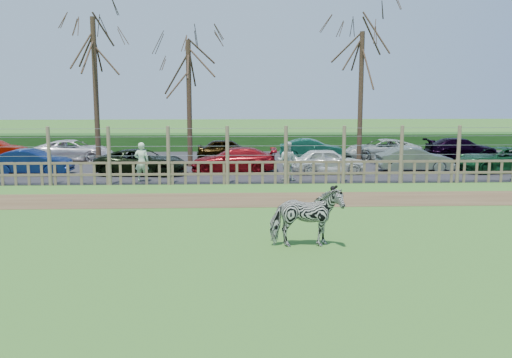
{
  "coord_description": "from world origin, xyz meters",
  "views": [
    {
      "loc": [
        0.25,
        -16.15,
        4.08
      ],
      "look_at": [
        1.0,
        2.5,
        1.1
      ],
      "focal_mm": 40.0,
      "sensor_mm": 36.0,
      "label": 1
    }
  ],
  "objects_px": {
    "car_4": "(328,161)",
    "crow": "(333,188)",
    "visitor_a": "(142,162)",
    "tree_mid": "(189,73)",
    "tree_left": "(94,56)",
    "car_5": "(414,159)",
    "zebra": "(306,217)",
    "car_8": "(73,151)",
    "car_12": "(381,150)",
    "tree_right": "(362,66)",
    "car_6": "(499,159)",
    "car_10": "(228,149)",
    "visitor_b": "(287,161)",
    "car_2": "(142,162)",
    "car_13": "(461,149)",
    "car_11": "(312,150)",
    "car_1": "(32,162)",
    "car_3": "(234,160)"
  },
  "relations": [
    {
      "from": "crow",
      "to": "car_13",
      "type": "distance_m",
      "value": 13.51
    },
    {
      "from": "visitor_b",
      "to": "car_12",
      "type": "distance_m",
      "value": 9.21
    },
    {
      "from": "car_1",
      "to": "car_6",
      "type": "bearing_deg",
      "value": -88.3
    },
    {
      "from": "tree_left",
      "to": "car_12",
      "type": "relative_size",
      "value": 1.82
    },
    {
      "from": "car_13",
      "to": "tree_mid",
      "type": "bearing_deg",
      "value": 100.23
    },
    {
      "from": "tree_mid",
      "to": "car_6",
      "type": "relative_size",
      "value": 1.58
    },
    {
      "from": "tree_left",
      "to": "car_11",
      "type": "relative_size",
      "value": 2.16
    },
    {
      "from": "tree_left",
      "to": "visitor_a",
      "type": "xyz_separation_m",
      "value": [
        2.76,
        -3.85,
        -4.71
      ]
    },
    {
      "from": "visitor_a",
      "to": "tree_mid",
      "type": "bearing_deg",
      "value": -105.21
    },
    {
      "from": "crow",
      "to": "car_2",
      "type": "height_order",
      "value": "car_2"
    },
    {
      "from": "crow",
      "to": "car_3",
      "type": "distance_m",
      "value": 6.52
    },
    {
      "from": "car_2",
      "to": "car_12",
      "type": "height_order",
      "value": "same"
    },
    {
      "from": "tree_left",
      "to": "visitor_b",
      "type": "relative_size",
      "value": 4.57
    },
    {
      "from": "tree_left",
      "to": "crow",
      "type": "relative_size",
      "value": 26.07
    },
    {
      "from": "tree_right",
      "to": "car_6",
      "type": "relative_size",
      "value": 1.7
    },
    {
      "from": "crow",
      "to": "car_5",
      "type": "bearing_deg",
      "value": 45.92
    },
    {
      "from": "car_1",
      "to": "car_5",
      "type": "distance_m",
      "value": 18.35
    },
    {
      "from": "visitor_a",
      "to": "car_12",
      "type": "height_order",
      "value": "visitor_a"
    },
    {
      "from": "tree_left",
      "to": "visitor_b",
      "type": "xyz_separation_m",
      "value": [
        9.11,
        -3.77,
        -4.71
      ]
    },
    {
      "from": "zebra",
      "to": "car_5",
      "type": "relative_size",
      "value": 0.51
    },
    {
      "from": "tree_left",
      "to": "car_4",
      "type": "bearing_deg",
      "value": -8.97
    },
    {
      "from": "car_8",
      "to": "car_12",
      "type": "height_order",
      "value": "same"
    },
    {
      "from": "car_6",
      "to": "car_12",
      "type": "xyz_separation_m",
      "value": [
        -4.58,
        4.7,
        0.0
      ]
    },
    {
      "from": "car_6",
      "to": "car_10",
      "type": "relative_size",
      "value": 1.23
    },
    {
      "from": "car_2",
      "to": "visitor_b",
      "type": "bearing_deg",
      "value": -100.88
    },
    {
      "from": "tree_left",
      "to": "visitor_a",
      "type": "height_order",
      "value": "tree_left"
    },
    {
      "from": "car_12",
      "to": "car_13",
      "type": "bearing_deg",
      "value": 92.29
    },
    {
      "from": "car_8",
      "to": "car_10",
      "type": "bearing_deg",
      "value": -88.25
    },
    {
      "from": "tree_mid",
      "to": "crow",
      "type": "xyz_separation_m",
      "value": [
        6.24,
        -7.36,
        -4.75
      ]
    },
    {
      "from": "car_10",
      "to": "crow",
      "type": "bearing_deg",
      "value": -158.5
    },
    {
      "from": "car_1",
      "to": "car_8",
      "type": "distance_m",
      "value": 5.01
    },
    {
      "from": "car_4",
      "to": "crow",
      "type": "bearing_deg",
      "value": 172.42
    },
    {
      "from": "car_12",
      "to": "visitor_a",
      "type": "bearing_deg",
      "value": -62.58
    },
    {
      "from": "tree_right",
      "to": "car_4",
      "type": "xyz_separation_m",
      "value": [
        -2.21,
        -3.28,
        -4.6
      ]
    },
    {
      "from": "car_6",
      "to": "zebra",
      "type": "bearing_deg",
      "value": -47.45
    },
    {
      "from": "tree_mid",
      "to": "zebra",
      "type": "height_order",
      "value": "tree_mid"
    },
    {
      "from": "visitor_a",
      "to": "car_6",
      "type": "xyz_separation_m",
      "value": [
        16.97,
        2.33,
        -0.26
      ]
    },
    {
      "from": "visitor_a",
      "to": "car_4",
      "type": "distance_m",
      "value": 8.78
    },
    {
      "from": "tree_mid",
      "to": "visitor_a",
      "type": "xyz_separation_m",
      "value": [
        -1.74,
        -4.85,
        -3.96
      ]
    },
    {
      "from": "visitor_b",
      "to": "car_11",
      "type": "relative_size",
      "value": 0.47
    },
    {
      "from": "car_4",
      "to": "car_6",
      "type": "height_order",
      "value": "same"
    },
    {
      "from": "tree_mid",
      "to": "car_10",
      "type": "height_order",
      "value": "tree_mid"
    },
    {
      "from": "tree_left",
      "to": "car_3",
      "type": "xyz_separation_m",
      "value": [
        6.78,
        -1.22,
        -4.98
      ]
    },
    {
      "from": "car_4",
      "to": "car_6",
      "type": "distance_m",
      "value": 8.45
    },
    {
      "from": "visitor_b",
      "to": "car_5",
      "type": "height_order",
      "value": "visitor_b"
    },
    {
      "from": "zebra",
      "to": "car_12",
      "type": "xyz_separation_m",
      "value": [
        6.52,
        17.54,
        -0.14
      ]
    },
    {
      "from": "visitor_a",
      "to": "car_1",
      "type": "distance_m",
      "value": 5.93
    },
    {
      "from": "car_10",
      "to": "visitor_b",
      "type": "bearing_deg",
      "value": -161.98
    },
    {
      "from": "car_5",
      "to": "car_13",
      "type": "relative_size",
      "value": 0.88
    },
    {
      "from": "tree_left",
      "to": "car_5",
      "type": "bearing_deg",
      "value": -4.91
    }
  ]
}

